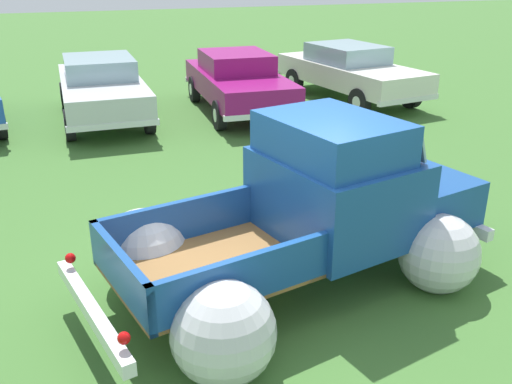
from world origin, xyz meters
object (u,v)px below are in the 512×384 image
object	(u,v)px
show_car_2	(238,80)
show_car_3	(350,70)
vintage_pickup_truck	(317,219)
show_car_1	(102,86)

from	to	relation	value
show_car_2	show_car_3	xyz separation A→B (m)	(3.21, 0.28, 0.00)
vintage_pickup_truck	show_car_2	xyz separation A→B (m)	(1.58, 7.87, 0.03)
show_car_2	show_car_3	distance (m)	3.22
show_car_1	show_car_2	bearing A→B (deg)	84.38
vintage_pickup_truck	show_car_1	xyz separation A→B (m)	(-1.62, 8.20, 0.03)
vintage_pickup_truck	show_car_2	world-z (taller)	vintage_pickup_truck
vintage_pickup_truck	show_car_3	distance (m)	9.45
vintage_pickup_truck	show_car_3	size ratio (longest dim) A/B	1.01
show_car_1	show_car_3	bearing A→B (deg)	89.85
show_car_1	vintage_pickup_truck	bearing A→B (deg)	11.50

